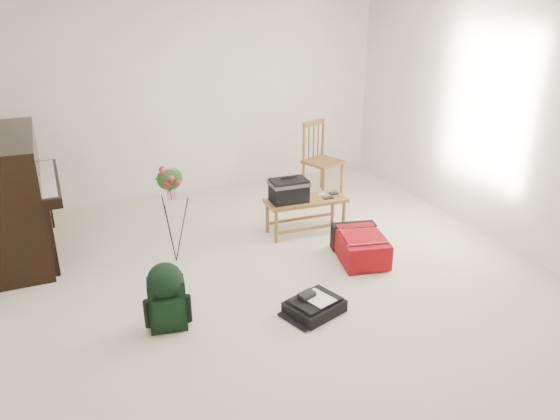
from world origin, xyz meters
name	(u,v)px	position (x,y,z in m)	size (l,w,h in m)	color
floor	(282,283)	(0.00, 0.00, 0.00)	(5.00, 5.50, 0.01)	beige
wall_back	(196,96)	(0.00, 2.75, 1.25)	(5.00, 0.04, 2.50)	white
wall_right	(508,126)	(2.50, 0.00, 1.25)	(0.04, 5.50, 2.50)	white
piano	(15,199)	(-2.19, 1.60, 0.60)	(0.71, 1.50, 1.25)	black
bench	(294,194)	(0.56, 0.93, 0.48)	(0.90, 0.40, 0.68)	brown
dining_chair	(322,160)	(1.42, 1.95, 0.47)	(0.53, 0.53, 0.96)	brown
red_suitcase	(358,244)	(0.91, 0.17, 0.15)	(0.58, 0.74, 0.28)	#9F0617
black_duffel	(314,305)	(0.06, -0.56, 0.07)	(0.53, 0.47, 0.19)	black
green_backpack	(166,294)	(-1.12, -0.29, 0.32)	(0.32, 0.29, 0.58)	black
flower_stand	(173,216)	(-0.80, 0.83, 0.49)	(0.35, 0.35, 1.01)	black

